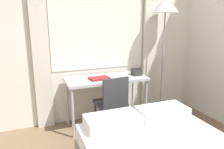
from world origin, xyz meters
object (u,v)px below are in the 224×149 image
Objects in this scene: desk_chair at (112,101)px; telephone at (136,72)px; standing_lamp at (165,13)px; desk at (106,82)px; book at (99,78)px.

telephone reaches higher than desk_chair.
telephone is (-0.51, -0.05, -0.91)m from standing_lamp.
desk is at bearing 178.79° from telephone.
desk is 0.52m from telephone.
desk is 1.43× the size of desk_chair.
standing_lamp is 12.87× the size of telephone.
standing_lamp reaches higher than desk_chair.
desk_chair is 5.54× the size of telephone.
desk is 0.61× the size of standing_lamp.
desk_chair is 2.72× the size of book.
book is (-1.13, -0.07, -0.95)m from standing_lamp.
desk_chair is at bearing -163.57° from standing_lamp.
telephone is 0.63m from book.
standing_lamp is at bearing 5.15° from telephone.
standing_lamp is (1.02, 0.30, 1.24)m from desk_chair.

